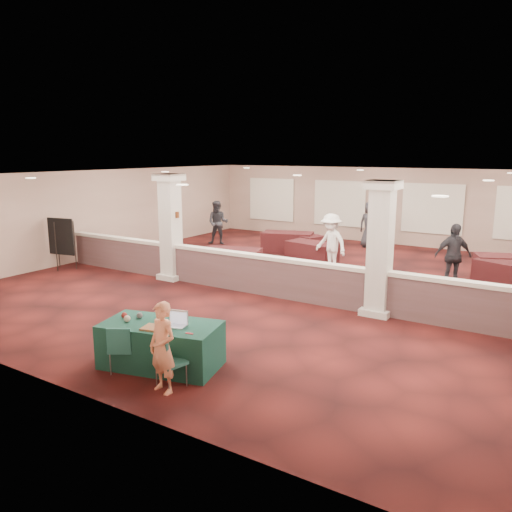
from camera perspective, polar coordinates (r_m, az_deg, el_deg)
The scene contains 33 objects.
ground at distance 14.90m, azimuth 4.53°, elevation -3.15°, with size 16.00×16.00×0.00m, color #4C1513.
wall_back at distance 21.93m, azimuth 14.41°, elevation 5.58°, with size 16.00×0.04×3.20m, color #8D6E61.
wall_front at distance 8.48m, azimuth -21.37°, elevation -4.29°, with size 16.00×0.04×3.20m, color #8D6E61.
wall_left at distance 19.56m, azimuth -16.70°, elevation 4.74°, with size 0.04×16.00×3.20m, color #8D6E61.
ceiling at distance 14.41m, azimuth 4.73°, elevation 9.24°, with size 16.00×16.00×0.02m, color silver.
partition_wall at distance 13.49m, azimuth 1.60°, elevation -2.22°, with size 15.60×0.28×1.10m.
column_left at distance 15.32m, azimuth -9.74°, elevation 3.39°, with size 0.72×0.72×3.20m.
column_right at distance 12.05m, azimuth 14.01°, elevation 0.95°, with size 0.72×0.72×3.20m.
sconce_left at distance 15.46m, azimuth -10.56°, elevation 4.79°, with size 0.12×0.12×0.18m.
sconce_right at distance 15.09m, azimuth -8.99°, elevation 4.67°, with size 0.12×0.12×0.18m.
near_table at distance 9.34m, azimuth -10.78°, elevation -9.93°, with size 2.11×1.06×0.81m, color #0E352A.
conf_chair_main at distance 8.47m, azimuth -10.17°, elevation -11.51°, with size 0.51×0.52×0.86m.
conf_chair_side at distance 9.18m, azimuth -15.17°, elevation -9.84°, with size 0.60×0.60×0.86m.
easel_board at distance 17.61m, azimuth -21.39°, elevation 2.03°, with size 1.00×0.57×1.72m.
woman at distance 8.27m, azimuth -10.63°, elevation -10.25°, with size 0.54×0.36×1.51m, color #FA8F6C.
far_table_front_left at distance 16.32m, azimuth -2.75°, elevation -0.45°, with size 1.84×0.92×0.75m, color black.
far_table_front_center at distance 17.73m, azimuth 6.38°, elevation 0.43°, with size 1.78×0.89×0.72m, color black.
far_table_front_right at distance 16.20m, azimuth 26.83°, elevation -1.88°, with size 1.77×0.88×0.72m, color black.
far_table_back_left at distance 19.48m, azimuth 3.61°, elevation 1.59°, with size 1.93×0.97×0.78m, color black.
far_table_back_center at distance 19.45m, azimuth 5.22°, elevation 1.46°, with size 1.78×0.89×0.72m, color black.
far_table_back_right at distance 17.07m, azimuth 26.80°, elevation -1.19°, with size 1.84×0.92×0.75m, color black.
attendee_a at distance 21.08m, azimuth -4.37°, elevation 3.81°, with size 0.88×0.49×1.84m, color black.
attendee_b at distance 16.43m, azimuth 8.56°, elevation 1.53°, with size 1.21×0.55×1.89m, color silver.
attendee_c at distance 15.31m, azimuth 21.59°, elevation 0.03°, with size 1.09×0.52×1.86m, color black.
attendee_d at distance 20.79m, azimuth 12.91°, elevation 3.53°, with size 0.94×0.51×1.90m, color black.
laptop_base at distance 9.00m, azimuth -9.17°, elevation -7.89°, with size 0.37×0.26×0.02m, color silver.
laptop_screen at distance 9.06m, azimuth -8.83°, elevation -6.85°, with size 0.37×0.01×0.24m, color silver.
screen_glow at distance 9.06m, azimuth -8.85°, elevation -6.97°, with size 0.33×0.00×0.21m, color silver.
knitting at distance 8.94m, azimuth -11.43°, elevation -8.07°, with size 0.44×0.33×0.03m, color #AC5A1B.
yarn_cream at distance 9.39m, azimuth -14.52°, elevation -6.95°, with size 0.12×0.12×0.12m, color beige.
yarn_red at distance 9.61m, azimuth -14.83°, elevation -6.57°, with size 0.11×0.11×0.11m, color maroon.
yarn_grey at distance 9.53m, azimuth -13.16°, elevation -6.63°, with size 0.12×0.12×0.12m, color #494A4E.
scissors at distance 8.62m, azimuth -7.62°, elevation -8.76°, with size 0.13×0.03×0.01m, color red.
Camera 1 is at (6.64, -12.78, 3.83)m, focal length 35.00 mm.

